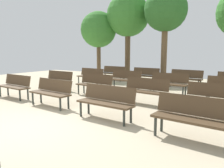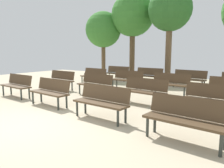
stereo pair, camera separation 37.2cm
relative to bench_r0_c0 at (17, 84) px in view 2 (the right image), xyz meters
The scene contains 18 objects.
ground_plane 3.75m from the bench_r0_c0, 29.62° to the right, with size 24.00×24.00×0.00m, color #BCAD8E.
bench_r0_c0 is the anchor object (origin of this frame).
bench_r0_c1 2.21m from the bench_r0_c0, ahead, with size 1.63×0.59×0.87m.
bench_r0_c2 4.49m from the bench_r0_c0, ahead, with size 1.62×0.56×0.87m.
bench_r0_c3 6.73m from the bench_r0_c0, ahead, with size 1.63×0.60×0.87m.
bench_r1_c0 2.12m from the bench_r0_c0, 86.85° to the left, with size 1.62×0.56×0.87m.
bench_r1_c1 3.08m from the bench_r0_c0, 40.00° to the left, with size 1.64×0.62×0.87m.
bench_r1_c2 4.98m from the bench_r0_c0, 20.74° to the left, with size 1.63×0.60×0.87m.
bench_r1_c3 7.03m from the bench_r0_c0, 13.41° to the left, with size 1.63×0.59×0.87m.
bench_r2_c0 4.31m from the bench_r0_c0, 85.67° to the left, with size 1.64×0.64×0.87m.
bench_r2_c1 4.84m from the bench_r0_c0, 57.38° to the left, with size 1.63×0.58×0.87m.
bench_r2_c2 6.18m from the bench_r0_c0, 39.43° to the left, with size 1.63×0.59×0.87m.
bench_r3_c0 6.46m from the bench_r0_c0, 86.13° to the left, with size 1.62×0.57×0.87m.
bench_r3_c1 6.81m from the bench_r0_c0, 66.70° to the left, with size 1.63×0.57×0.87m.
bench_r3_c2 7.84m from the bench_r0_c0, 50.68° to the left, with size 1.64×0.63×0.87m.
tree_0 8.06m from the bench_r0_c0, 100.58° to the left, with size 2.47×2.47×4.54m.
tree_1 8.99m from the bench_r0_c0, 66.40° to the left, with size 2.47×2.47×5.40m.
tree_3 8.76m from the bench_r0_c0, 85.39° to the left, with size 2.81×2.81×5.57m.
Camera 2 is at (4.60, -2.79, 1.74)m, focal length 34.10 mm.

